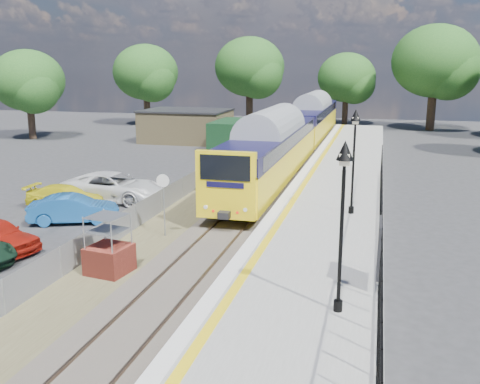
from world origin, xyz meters
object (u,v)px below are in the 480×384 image
(car_blue, at_px, (73,209))
(speed_sign, at_px, (164,195))
(car_white, at_px, (113,187))
(brick_plinth, at_px, (109,246))
(train, at_px, (297,130))
(car_yellow, at_px, (66,197))
(victorian_lamp_south, at_px, (343,187))
(victorian_lamp_north, at_px, (355,137))

(car_blue, bearing_deg, speed_sign, -122.65)
(car_white, bearing_deg, car_blue, -175.95)
(car_white, bearing_deg, brick_plinth, -151.57)
(train, relative_size, car_white, 7.21)
(car_yellow, relative_size, car_white, 0.74)
(victorian_lamp_south, distance_m, speed_sign, 11.08)
(victorian_lamp_south, distance_m, train, 29.25)
(victorian_lamp_north, distance_m, car_white, 13.73)
(speed_sign, distance_m, car_yellow, 7.69)
(car_yellow, bearing_deg, victorian_lamp_north, -94.49)
(train, xyz_separation_m, car_white, (-7.72, -16.06, -1.55))
(car_white, bearing_deg, speed_sign, -133.95)
(train, relative_size, car_yellow, 9.78)
(car_blue, bearing_deg, car_yellow, 17.36)
(brick_plinth, xyz_separation_m, car_blue, (-4.75, 5.41, -0.39))
(victorian_lamp_north, height_order, train, victorian_lamp_north)
(brick_plinth, bearing_deg, speed_sign, 86.37)
(victorian_lamp_south, height_order, car_yellow, victorian_lamp_south)
(speed_sign, bearing_deg, car_yellow, 148.21)
(train, height_order, car_blue, train)
(train, relative_size, brick_plinth, 18.42)
(victorian_lamp_south, height_order, car_blue, victorian_lamp_south)
(victorian_lamp_south, xyz_separation_m, car_yellow, (-14.86, 10.51, -3.69))
(speed_sign, bearing_deg, victorian_lamp_south, -48.93)
(car_white, bearing_deg, victorian_lamp_south, -132.04)
(train, xyz_separation_m, car_blue, (-7.53, -20.40, -1.66))
(train, height_order, car_yellow, train)
(car_blue, height_order, car_yellow, car_blue)
(victorian_lamp_south, distance_m, brick_plinth, 9.33)
(brick_plinth, distance_m, car_white, 10.94)
(speed_sign, height_order, car_yellow, speed_sign)
(car_blue, bearing_deg, victorian_lamp_south, -144.07)
(victorian_lamp_south, relative_size, car_white, 0.81)
(victorian_lamp_north, height_order, car_yellow, victorian_lamp_north)
(brick_plinth, relative_size, speed_sign, 0.79)
(car_yellow, xyz_separation_m, car_white, (1.64, 2.09, 0.18))
(train, distance_m, car_white, 17.88)
(speed_sign, height_order, car_white, speed_sign)
(train, xyz_separation_m, car_yellow, (-9.36, -18.15, -1.74))
(speed_sign, xyz_separation_m, car_yellow, (-6.86, 3.23, -1.31))
(brick_plinth, xyz_separation_m, car_white, (-4.94, 9.76, -0.28))
(car_yellow, bearing_deg, train, -29.77)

